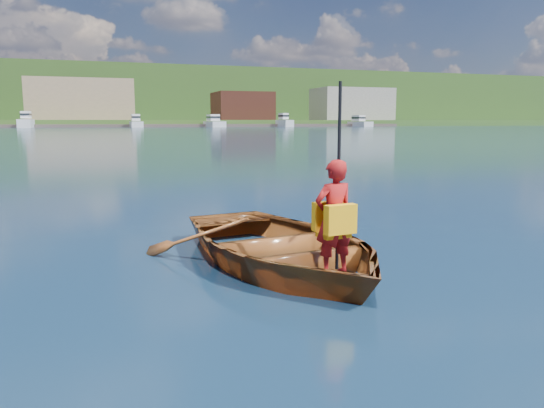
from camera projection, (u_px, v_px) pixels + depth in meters
name	position (u px, v px, depth m)	size (l,w,h in m)	color
ground	(262.00, 253.00, 6.78)	(600.00, 600.00, 0.00)	#0E2A46
rowboat	(280.00, 245.00, 6.21)	(3.15, 4.04, 0.76)	brown
child_paddler	(334.00, 218.00, 5.41)	(0.47, 0.38, 1.98)	#A71616
shoreline	(97.00, 101.00, 226.86)	(400.00, 140.00, 22.00)	#3B5E2B
dock	(142.00, 126.00, 148.88)	(160.04, 6.40, 0.80)	#50423D
waterfront_buildings	(71.00, 100.00, 157.74)	(202.00, 16.00, 14.00)	maroon
marina_yachts	(114.00, 122.00, 141.92)	(144.01, 13.81, 4.39)	silver
hillside_trees	(59.00, 83.00, 219.71)	(293.75, 88.06, 25.79)	#382314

